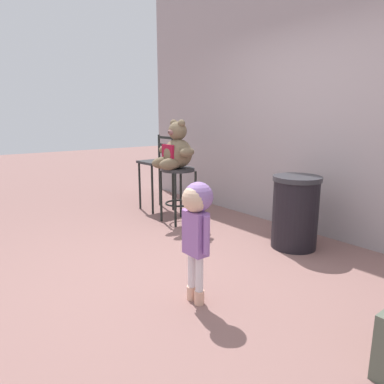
{
  "coord_description": "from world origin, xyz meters",
  "views": [
    {
      "loc": [
        2.36,
        -1.77,
        1.39
      ],
      "look_at": [
        -0.42,
        0.41,
        0.62
      ],
      "focal_mm": 32.65,
      "sensor_mm": 36.0,
      "label": 1
    }
  ],
  "objects": [
    {
      "name": "ground_plane",
      "position": [
        0.0,
        0.0,
        0.0
      ],
      "size": [
        24.0,
        24.0,
        0.0
      ],
      "primitive_type": "plane",
      "color": "#835C57"
    },
    {
      "name": "bar_stool_with_teddy",
      "position": [
        -1.29,
        0.87,
        0.53
      ],
      "size": [
        0.44,
        0.44,
        0.73
      ],
      "color": "#28282B",
      "rests_on": "ground_plane"
    },
    {
      "name": "teddy_bear",
      "position": [
        -1.29,
        0.84,
        0.96
      ],
      "size": [
        0.59,
        0.53,
        0.62
      ],
      "color": "brown",
      "rests_on": "bar_stool_with_teddy"
    },
    {
      "name": "building_wall",
      "position": [
        0.0,
        2.02,
        1.9
      ],
      "size": [
        6.56,
        0.3,
        3.81
      ],
      "primitive_type": "cube",
      "color": "#9F9598",
      "rests_on": "ground_plane"
    },
    {
      "name": "child_walking",
      "position": [
        0.46,
        -0.24,
        0.67
      ],
      "size": [
        0.29,
        0.23,
        0.93
      ],
      "rotation": [
        0.0,
        0.0,
        0.84
      ],
      "color": "#DFA98F",
      "rests_on": "ground_plane"
    },
    {
      "name": "trash_bin",
      "position": [
        0.23,
        1.3,
        0.39
      ],
      "size": [
        0.5,
        0.5,
        0.78
      ],
      "color": "black",
      "rests_on": "ground_plane"
    },
    {
      "name": "bar_chair_empty",
      "position": [
        -2.02,
        1.02,
        0.66
      ],
      "size": [
        0.42,
        0.42,
        1.11
      ],
      "color": "#28282B",
      "rests_on": "ground_plane"
    }
  ]
}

